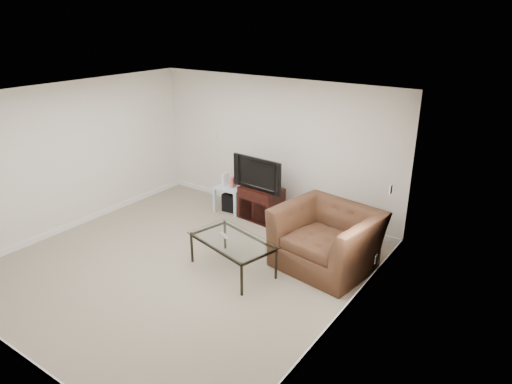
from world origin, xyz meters
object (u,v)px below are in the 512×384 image
Objects in this scene: side_table at (232,198)px; recliner at (327,229)px; subwoofer at (234,201)px; coffee_table at (232,255)px; television at (260,173)px; tv_stand at (261,203)px.

recliner reaches higher than side_table.
subwoofer is 0.27× the size of coffee_table.
television is 0.69× the size of recliner.
television is 1.95m from coffee_table.
recliner is at bearing -20.10° from subwoofer.
recliner reaches higher than tv_stand.
television is at bearing -4.67° from subwoofer.
subwoofer is 0.25× the size of recliner.
tv_stand is at bearing -2.01° from subwoofer.
coffee_table is at bearing -64.50° from television.
recliner is at bearing 39.83° from coffee_table.
television is 0.75× the size of coffee_table.
recliner reaches higher than subwoofer.
tv_stand is 0.68m from side_table.
side_table is 2.58m from recliner.
tv_stand reaches higher than side_table.
side_table is (-0.68, 0.03, -0.65)m from television.
recliner is (2.41, -0.85, 0.35)m from side_table.
recliner reaches higher than coffee_table.
tv_stand is 0.53× the size of recliner.
tv_stand is at bearing 162.36° from recliner.
recliner is 1.09× the size of coffee_table.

